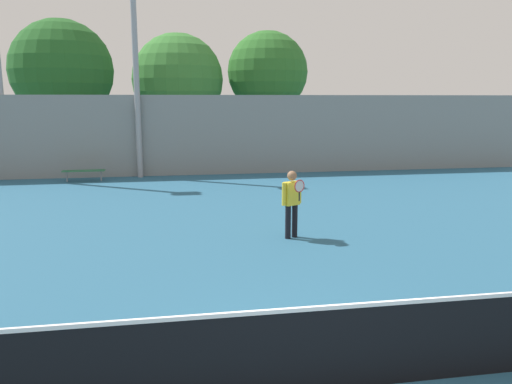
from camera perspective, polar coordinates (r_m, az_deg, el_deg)
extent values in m
cube|color=black|center=(6.12, 6.18, -17.70)|extent=(11.31, 0.03, 1.02)
cube|color=white|center=(5.89, 6.29, -13.11)|extent=(11.31, 0.04, 0.05)
cylinder|color=black|center=(12.33, 3.68, -3.44)|extent=(0.14, 0.14, 0.84)
cylinder|color=black|center=(12.47, 4.44, -3.29)|extent=(0.14, 0.14, 0.84)
cube|color=yellow|center=(12.25, 4.11, -0.16)|extent=(0.44, 0.36, 0.58)
cylinder|color=yellow|center=(12.09, 3.22, -0.25)|extent=(0.10, 0.10, 0.56)
cylinder|color=yellow|center=(12.41, 4.98, 0.01)|extent=(0.10, 0.10, 0.56)
sphere|color=#8E6647|center=(12.18, 4.13, 1.87)|extent=(0.24, 0.24, 0.24)
cylinder|color=black|center=(12.05, 4.97, -0.51)|extent=(0.03, 0.03, 0.22)
torus|color=red|center=(12.00, 4.99, 0.68)|extent=(0.29, 0.16, 0.31)
cylinder|color=silver|center=(12.00, 4.99, 0.68)|extent=(0.24, 0.12, 0.27)
cube|color=#28663D|center=(22.08, -19.09, 2.31)|extent=(1.72, 0.40, 0.04)
cylinder|color=gray|center=(22.23, -20.80, 1.65)|extent=(0.06, 0.06, 0.43)
cylinder|color=gray|center=(22.01, -17.29, 1.78)|extent=(0.06, 0.06, 0.43)
cylinder|color=#939399|center=(22.44, -13.53, 12.74)|extent=(0.24, 0.24, 8.71)
cube|color=gray|center=(22.71, -5.89, 6.46)|extent=(31.16, 0.06, 3.58)
cylinder|color=brown|center=(29.16, -8.74, 6.18)|extent=(0.41, 0.41, 2.44)
sphere|color=#387A33|center=(29.10, -8.92, 12.59)|extent=(5.10, 5.10, 5.10)
cylinder|color=brown|center=(30.04, 1.29, 7.04)|extent=(0.36, 0.36, 3.08)
sphere|color=#2D6B28|center=(30.03, 1.32, 13.56)|extent=(4.69, 4.69, 4.69)
cylinder|color=brown|center=(28.16, -20.82, 5.79)|extent=(0.52, 0.52, 2.76)
sphere|color=#235B23|center=(28.12, -21.29, 12.80)|extent=(5.17, 5.17, 5.17)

